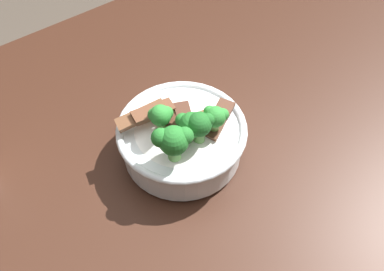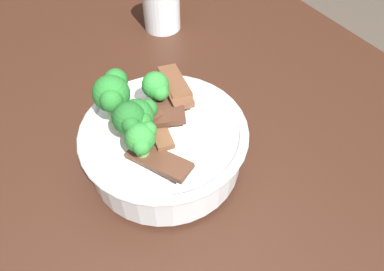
# 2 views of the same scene
# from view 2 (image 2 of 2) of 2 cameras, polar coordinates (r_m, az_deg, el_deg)

# --- Properties ---
(dining_table) EXTENTS (1.50, 0.96, 0.81)m
(dining_table) POSITION_cam_2_polar(r_m,az_deg,el_deg) (0.56, -8.97, -7.32)
(dining_table) COLOR #381E14
(dining_table) RESTS_ON ground
(rice_bowl) EXTENTS (0.20, 0.20, 0.13)m
(rice_bowl) POSITION_cam_2_polar(r_m,az_deg,el_deg) (0.42, -4.90, -0.55)
(rice_bowl) COLOR silver
(rice_bowl) RESTS_ON dining_table
(drinking_glass) EXTENTS (0.07, 0.07, 0.09)m
(drinking_glass) POSITION_cam_2_polar(r_m,az_deg,el_deg) (0.69, -5.04, 20.10)
(drinking_glass) COLOR white
(drinking_glass) RESTS_ON dining_table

